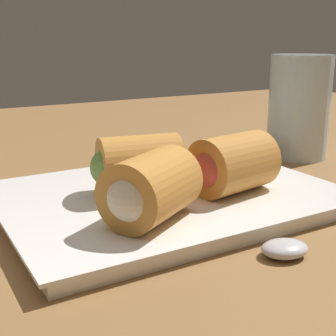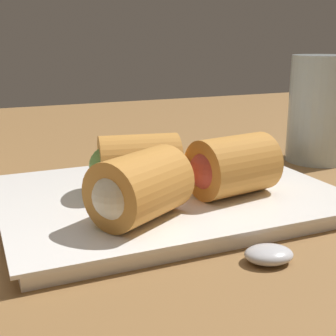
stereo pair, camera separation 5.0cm
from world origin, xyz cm
name	(u,v)px [view 1 (the left image)]	position (x,y,z in cm)	size (l,w,h in cm)	color
table_surface	(140,211)	(0.00, 0.00, 1.00)	(180.00, 140.00, 2.00)	olive
serving_plate	(168,197)	(1.93, -2.18, 2.76)	(30.76, 22.89, 1.50)	white
roll_front_left	(230,164)	(6.48, -5.63, 6.22)	(8.58, 6.58, 5.45)	#C68438
roll_front_right	(148,189)	(-3.38, -8.29, 6.22)	(9.02, 8.38, 5.45)	#C68438
roll_back_left	(135,165)	(-1.19, -1.49, 6.22)	(8.61, 6.71, 5.45)	#C68438
spoon	(316,245)	(6.41, -16.46, 2.54)	(20.30, 6.25, 1.23)	silver
drinking_glass	(299,107)	(26.26, 5.58, 8.68)	(7.92, 7.92, 13.35)	silver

